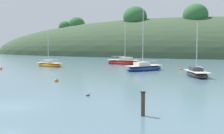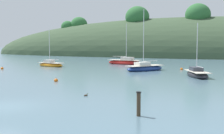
{
  "view_description": "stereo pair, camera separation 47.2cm",
  "coord_description": "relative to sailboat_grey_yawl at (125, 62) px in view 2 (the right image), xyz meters",
  "views": [
    {
      "loc": [
        13.68,
        -15.96,
        4.32
      ],
      "look_at": [
        0.0,
        20.0,
        1.2
      ],
      "focal_mm": 47.43,
      "sensor_mm": 36.0,
      "label": 1
    },
    {
      "loc": [
        14.12,
        -15.79,
        4.32
      ],
      "look_at": [
        0.0,
        20.0,
        1.2
      ],
      "focal_mm": 47.43,
      "sensor_mm": 36.0,
      "label": 2
    }
  ],
  "objects": [
    {
      "name": "duck_lead",
      "position": [
        8.92,
        -35.64,
        -0.38
      ],
      "size": [
        0.33,
        0.4,
        0.24
      ],
      "color": "#473828",
      "rests_on": "ground"
    },
    {
      "name": "far_shoreline_hill",
      "position": [
        5.5,
        42.92,
        -0.32
      ],
      "size": [
        150.0,
        36.0,
        29.33
      ],
      "color": "#384C33",
      "rests_on": "ground"
    },
    {
      "name": "mooring_buoy_outer",
      "position": [
        12.71,
        -8.78,
        -0.31
      ],
      "size": [
        0.44,
        0.44,
        0.54
      ],
      "color": "orange",
      "rests_on": "ground"
    },
    {
      "name": "sailboat_navy_dinghy",
      "position": [
        7.53,
        -12.24,
        -0.02
      ],
      "size": [
        5.83,
        6.88,
        9.76
      ],
      "color": "navy",
      "rests_on": "ground"
    },
    {
      "name": "jetty_piling",
      "position": [
        14.84,
        -40.52,
        0.31
      ],
      "size": [
        0.3,
        0.3,
        1.46
      ],
      "color": "#423323",
      "rests_on": "ground"
    },
    {
      "name": "ground_plane",
      "position": [
        5.58,
        -41.34,
        -0.43
      ],
      "size": [
        400.0,
        400.0,
        0.0
      ],
      "primitive_type": "plane",
      "color": "slate"
    },
    {
      "name": "sailboat_grey_yawl",
      "position": [
        0.0,
        0.0,
        0.0
      ],
      "size": [
        7.6,
        3.4,
        8.49
      ],
      "color": "red",
      "rests_on": "ground"
    },
    {
      "name": "sailboat_white_near",
      "position": [
        -10.96,
        -10.48,
        -0.07
      ],
      "size": [
        6.12,
        3.33,
        7.07
      ],
      "color": "orange",
      "rests_on": "ground"
    },
    {
      "name": "mooring_buoy_channel",
      "position": [
        1.72,
        -28.75,
        -0.31
      ],
      "size": [
        0.44,
        0.44,
        0.54
      ],
      "color": "orange",
      "rests_on": "ground"
    },
    {
      "name": "sailboat_orange_cutter",
      "position": [
        16.03,
        -18.09,
        -0.06
      ],
      "size": [
        4.23,
        6.34,
        7.1
      ],
      "color": "#232328",
      "rests_on": "ground"
    },
    {
      "name": "mooring_buoy_inner",
      "position": [
        -15.21,
        -18.37,
        -0.31
      ],
      "size": [
        0.44,
        0.44,
        0.54
      ],
      "color": "orange",
      "rests_on": "ground"
    }
  ]
}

